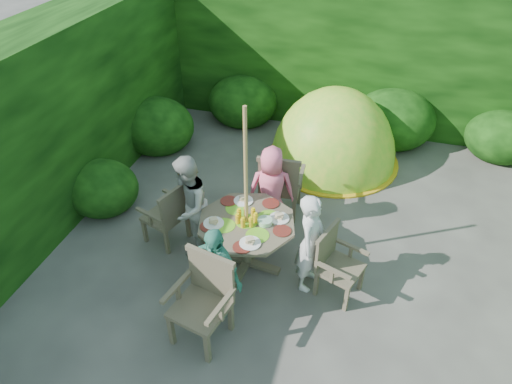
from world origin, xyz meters
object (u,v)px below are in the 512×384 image
(child_front, at_px, (216,273))
(dome_tent, at_px, (332,160))
(parasol_pole, at_px, (246,195))
(garden_chair_front, at_px, (204,298))
(garden_chair_right, at_px, (336,262))
(patio_table, at_px, (247,228))
(garden_chair_back, at_px, (280,184))
(child_right, at_px, (311,243))
(child_left, at_px, (188,206))
(garden_chair_left, at_px, (168,214))
(child_back, at_px, (271,190))

(child_front, xyz_separation_m, dome_tent, (0.76, 3.53, -0.61))
(parasol_pole, xyz_separation_m, garden_chair_front, (-0.12, -1.09, -0.58))
(garden_chair_right, height_order, child_front, child_front)
(child_front, bearing_deg, patio_table, 106.59)
(garden_chair_back, bearing_deg, child_right, 115.35)
(child_left, bearing_deg, garden_chair_front, 19.25)
(garden_chair_right, bearing_deg, dome_tent, 28.14)
(patio_table, bearing_deg, garden_chair_left, 173.86)
(garden_chair_right, relative_size, child_left, 0.61)
(garden_chair_front, relative_size, child_left, 0.71)
(parasol_pole, bearing_deg, patio_table, 5.79)
(child_left, distance_m, dome_tent, 3.09)
(garden_chair_right, xyz_separation_m, child_right, (-0.31, 0.02, 0.20))
(garden_chair_left, bearing_deg, child_left, 104.95)
(child_left, bearing_deg, parasol_pole, 72.78)
(child_right, xyz_separation_m, child_front, (-0.89, -0.70, -0.04))
(child_left, distance_m, child_back, 1.13)
(garden_chair_left, bearing_deg, child_right, 102.42)
(parasol_pole, xyz_separation_m, garden_chair_left, (-1.10, 0.12, -0.63))
(patio_table, bearing_deg, child_front, -97.31)
(patio_table, xyz_separation_m, child_front, (-0.10, -0.79, 0.02))
(garden_chair_right, distance_m, child_back, 1.37)
(garden_chair_right, xyz_separation_m, child_left, (-1.90, 0.22, 0.24))
(garden_chair_back, distance_m, child_left, 1.37)
(parasol_pole, height_order, garden_chair_right, parasol_pole)
(garden_chair_right, bearing_deg, child_back, 67.16)
(patio_table, relative_size, garden_chair_left, 1.54)
(garden_chair_back, relative_size, child_front, 0.82)
(garden_chair_back, relative_size, child_left, 0.73)
(parasol_pole, bearing_deg, garden_chair_left, 173.82)
(child_front, bearing_deg, garden_chair_front, -71.44)
(garden_chair_right, height_order, child_right, child_right)
(garden_chair_front, relative_size, child_right, 0.75)
(garden_chair_left, height_order, child_left, child_left)
(patio_table, relative_size, garden_chair_back, 1.35)
(parasol_pole, relative_size, child_right, 1.70)
(garden_chair_front, height_order, dome_tent, dome_tent)
(garden_chair_back, bearing_deg, patio_table, 79.08)
(garden_chair_front, distance_m, child_right, 1.36)
(parasol_pole, distance_m, child_front, 0.94)
(dome_tent, bearing_deg, garden_chair_back, -112.24)
(garden_chair_left, xyz_separation_m, child_left, (0.30, -0.02, 0.22))
(garden_chair_front, height_order, child_right, child_right)
(garden_chair_right, distance_m, child_left, 1.92)
(garden_chair_back, xyz_separation_m, dome_tent, (0.52, 1.65, -0.53))
(child_left, height_order, dome_tent, child_left)
(garden_chair_left, xyz_separation_m, child_back, (1.20, 0.68, 0.16))
(garden_chair_back, xyz_separation_m, child_back, (-0.05, -0.29, 0.10))
(patio_table, xyz_separation_m, child_right, (0.79, -0.10, 0.06))
(patio_table, relative_size, dome_tent, 0.53)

